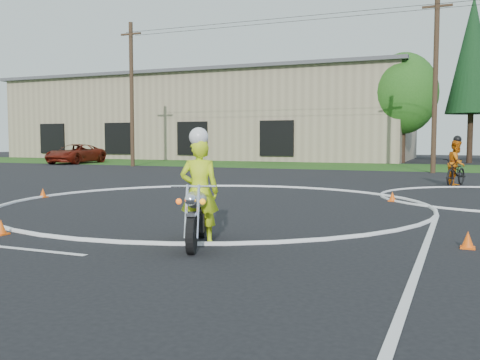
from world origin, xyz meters
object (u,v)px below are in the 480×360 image
at_px(rider_second_grp, 456,168).
at_px(pickup_grp, 75,154).
at_px(rider_primary_grp, 199,188).
at_px(primary_motorcycle, 197,215).

distance_m(rider_second_grp, pickup_grp, 29.98).
xyz_separation_m(rider_primary_grp, pickup_grp, (-23.97, 25.45, -0.24)).
relative_size(primary_motorcycle, pickup_grp, 0.36).
relative_size(primary_motorcycle, rider_primary_grp, 0.98).
bearing_deg(pickup_grp, primary_motorcycle, -51.79).
relative_size(primary_motorcycle, rider_second_grp, 0.91).
height_order(primary_motorcycle, rider_second_grp, rider_second_grp).
bearing_deg(rider_primary_grp, primary_motorcycle, -103.34).
xyz_separation_m(primary_motorcycle, rider_primary_grp, (-0.02, 0.13, 0.46)).
height_order(rider_second_grp, pickup_grp, rider_second_grp).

